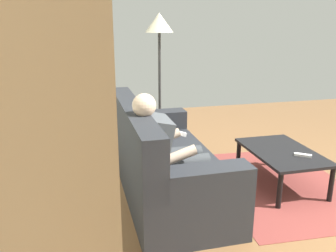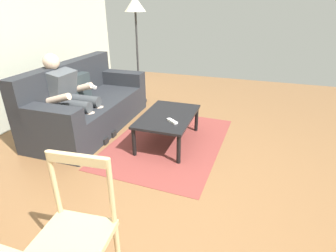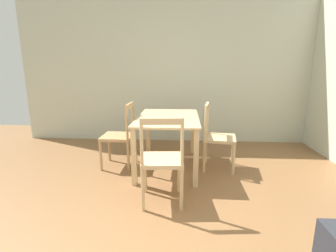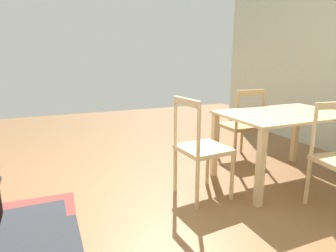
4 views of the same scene
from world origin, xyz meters
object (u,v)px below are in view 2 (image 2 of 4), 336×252
object	(u,v)px
dining_chair_facing_couch	(74,237)
floor_lamp	(136,15)
couch	(87,105)
tv_remote	(172,121)
coffee_table	(168,118)
person_lounging	(71,96)

from	to	relation	value
dining_chair_facing_couch	floor_lamp	size ratio (longest dim) A/B	0.51
couch	floor_lamp	bearing A→B (deg)	-12.00
couch	tv_remote	bearing A→B (deg)	-102.19
dining_chair_facing_couch	coffee_table	bearing A→B (deg)	3.18
person_lounging	floor_lamp	bearing A→B (deg)	-9.86
tv_remote	floor_lamp	bearing A→B (deg)	-106.89
tv_remote	floor_lamp	distance (m)	2.26
person_lounging	dining_chair_facing_couch	xyz separation A→B (m)	(-1.92, -1.43, -0.12)
tv_remote	dining_chair_facing_couch	bearing A→B (deg)	37.01
couch	dining_chair_facing_couch	size ratio (longest dim) A/B	2.19
tv_remote	coffee_table	bearing A→B (deg)	-111.85
person_lounging	dining_chair_facing_couch	bearing A→B (deg)	-143.34
person_lounging	dining_chair_facing_couch	size ratio (longest dim) A/B	1.21
couch	tv_remote	world-z (taller)	couch
person_lounging	floor_lamp	xyz separation A→B (m)	(1.59, -0.28, 0.95)
couch	coffee_table	bearing A→B (deg)	-94.88
coffee_table	floor_lamp	xyz separation A→B (m)	(1.38, 1.03, 1.19)
floor_lamp	tv_remote	bearing A→B (deg)	-143.91
dining_chair_facing_couch	person_lounging	bearing A→B (deg)	36.66
floor_lamp	person_lounging	bearing A→B (deg)	170.14
couch	person_lounging	size ratio (longest dim) A/B	1.82
tv_remote	couch	bearing A→B (deg)	-65.18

